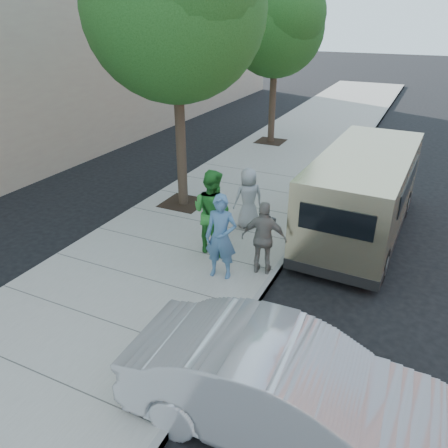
# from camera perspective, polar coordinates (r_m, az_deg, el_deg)

# --- Properties ---
(ground) EXTENTS (120.00, 120.00, 0.00)m
(ground) POSITION_cam_1_polar(r_m,az_deg,el_deg) (10.31, -0.92, -4.97)
(ground) COLOR black
(ground) RESTS_ON ground
(sidewalk) EXTENTS (5.00, 60.00, 0.15)m
(sidewalk) POSITION_cam_1_polar(r_m,az_deg,el_deg) (10.70, -5.74, -3.42)
(sidewalk) COLOR gray
(sidewalk) RESTS_ON ground
(curb_face) EXTENTS (0.12, 60.00, 0.16)m
(curb_face) POSITION_cam_1_polar(r_m,az_deg,el_deg) (9.81, 6.68, -6.43)
(curb_face) COLOR gray
(curb_face) RESTS_ON ground
(tree_near) EXTENTS (4.62, 4.60, 7.53)m
(tree_near) POSITION_cam_1_polar(r_m,az_deg,el_deg) (12.03, -6.26, 27.03)
(tree_near) COLOR black
(tree_near) RESTS_ON sidewalk
(tree_far) EXTENTS (3.92, 3.80, 6.49)m
(tree_far) POSITION_cam_1_polar(r_m,az_deg,el_deg) (18.96, 6.98, 24.59)
(tree_far) COLOR black
(tree_far) RESTS_ON sidewalk
(parking_meter) EXTENTS (0.27, 0.19, 1.26)m
(parking_meter) POSITION_cam_1_polar(r_m,az_deg,el_deg) (9.40, 5.96, -1.01)
(parking_meter) COLOR gray
(parking_meter) RESTS_ON sidewalk
(van) EXTENTS (2.23, 6.08, 2.23)m
(van) POSITION_cam_1_polar(r_m,az_deg,el_deg) (11.64, 17.71, 3.96)
(van) COLOR beige
(van) RESTS_ON ground
(sedan) EXTENTS (4.64, 1.77, 1.51)m
(sedan) POSITION_cam_1_polar(r_m,az_deg,el_deg) (6.29, 8.42, -20.79)
(sedan) COLOR #B6B8BD
(sedan) RESTS_ON ground
(person_officer) EXTENTS (0.74, 0.55, 1.87)m
(person_officer) POSITION_cam_1_polar(r_m,az_deg,el_deg) (9.08, -0.40, -1.72)
(person_officer) COLOR teal
(person_officer) RESTS_ON sidewalk
(person_green_shirt) EXTENTS (1.09, 0.90, 2.02)m
(person_green_shirt) POSITION_cam_1_polar(r_m,az_deg,el_deg) (10.05, -1.59, 1.62)
(person_green_shirt) COLOR #2A822D
(person_green_shirt) RESTS_ON sidewalk
(person_gray_shirt) EXTENTS (0.92, 0.91, 1.60)m
(person_gray_shirt) POSITION_cam_1_polar(r_m,az_deg,el_deg) (11.34, 3.19, 3.39)
(person_gray_shirt) COLOR #9B9A9D
(person_gray_shirt) RESTS_ON sidewalk
(person_striped_polo) EXTENTS (1.03, 0.59, 1.66)m
(person_striped_polo) POSITION_cam_1_polar(r_m,az_deg,el_deg) (9.30, 5.25, -1.88)
(person_striped_polo) COLOR slate
(person_striped_polo) RESTS_ON sidewalk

